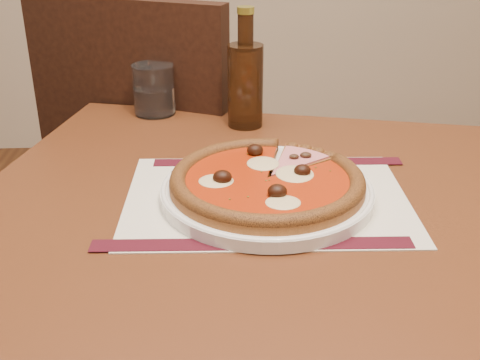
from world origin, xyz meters
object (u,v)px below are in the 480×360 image
object	(u,v)px
table	(241,264)
chair_far	(158,165)
plate	(267,192)
water_glass	(154,90)
bottle	(245,81)
pizza	(267,180)

from	to	relation	value
table	chair_far	bearing A→B (deg)	106.09
plate	water_glass	bearing A→B (deg)	116.28
plate	water_glass	world-z (taller)	water_glass
plate	water_glass	xyz separation A→B (m)	(-0.19, 0.39, 0.04)
plate	bottle	bearing A→B (deg)	92.45
pizza	bottle	world-z (taller)	bottle
table	plate	bearing A→B (deg)	23.47
chair_far	pizza	bearing A→B (deg)	133.65
chair_far	bottle	distance (m)	0.44
table	water_glass	bearing A→B (deg)	110.67
table	bottle	size ratio (longest dim) A/B	4.32
chair_far	water_glass	size ratio (longest dim) A/B	9.65
table	chair_far	xyz separation A→B (m)	(-0.17, 0.60, -0.10)
chair_far	bottle	bearing A→B (deg)	150.02
table	plate	size ratio (longest dim) A/B	3.12
pizza	water_glass	xyz separation A→B (m)	(-0.19, 0.39, 0.02)
chair_far	pizza	world-z (taller)	chair_far
pizza	water_glass	world-z (taller)	water_glass
table	bottle	bearing A→B (deg)	85.55
chair_far	pizza	distance (m)	0.66
chair_far	plate	world-z (taller)	chair_far
plate	pizza	distance (m)	0.02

